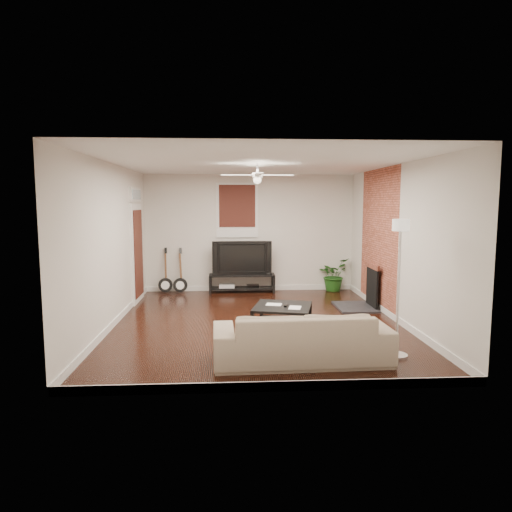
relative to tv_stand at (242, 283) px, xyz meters
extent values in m
cube|color=black|center=(0.20, -2.78, -0.22)|extent=(5.00, 6.00, 0.01)
cube|color=white|center=(0.20, -2.78, 2.58)|extent=(5.00, 6.00, 0.01)
cube|color=silver|center=(0.20, 0.22, 1.18)|extent=(5.00, 0.01, 2.80)
cube|color=silver|center=(0.20, -5.78, 1.18)|extent=(5.00, 0.01, 2.80)
cube|color=silver|center=(-2.30, -2.78, 1.18)|extent=(0.01, 6.00, 2.80)
cube|color=silver|center=(2.70, -2.78, 1.18)|extent=(0.01, 6.00, 2.80)
cube|color=brown|center=(2.69, -1.78, 1.18)|extent=(0.02, 2.20, 2.80)
cube|color=black|center=(2.40, -1.78, 0.24)|extent=(0.80, 1.10, 0.92)
cube|color=#3A140F|center=(-0.10, 0.19, 1.73)|extent=(1.00, 0.06, 1.30)
cube|color=white|center=(-2.26, -0.88, 1.03)|extent=(0.08, 1.00, 2.50)
cube|color=black|center=(0.00, 0.00, 0.00)|extent=(1.56, 0.41, 0.44)
imported|color=black|center=(0.00, 0.02, 0.62)|extent=(1.39, 0.18, 0.80)
cube|color=black|center=(0.60, -3.18, -0.02)|extent=(1.13, 1.13, 0.39)
imported|color=#C9AE97|center=(0.67, -4.80, 0.13)|extent=(2.38, 1.00, 0.69)
imported|color=#1C5016|center=(2.22, 0.04, 0.18)|extent=(0.94, 0.94, 0.79)
camera|label=1|loc=(-0.29, -10.68, 1.91)|focal=31.84mm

